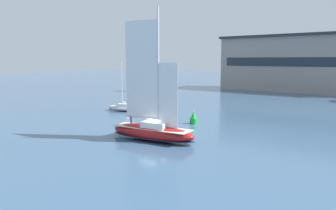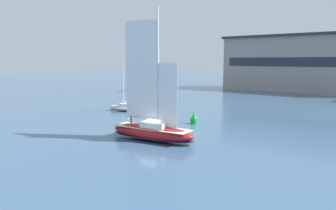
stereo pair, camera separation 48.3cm
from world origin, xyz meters
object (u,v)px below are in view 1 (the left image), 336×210
at_px(channel_buoy, 194,118).
at_px(sailboat_moored_near_marina, 156,89).
at_px(sailboat_main, 152,130).
at_px(sailboat_moored_mid_channel, 125,108).

bearing_deg(channel_buoy, sailboat_moored_near_marina, 136.56).
relative_size(sailboat_main, sailboat_moored_near_marina, 1.24).
xyz_separation_m(sailboat_moored_near_marina, sailboat_moored_mid_channel, (18.85, -31.23, -0.36)).
bearing_deg(sailboat_main, sailboat_moored_mid_channel, 143.61).
bearing_deg(sailboat_moored_near_marina, sailboat_main, -50.36).
distance_m(sailboat_main, channel_buoy, 11.32).
relative_size(sailboat_main, sailboat_moored_mid_channel, 1.66).
xyz_separation_m(sailboat_moored_near_marina, channel_buoy, (35.18, -33.32, -0.18)).
bearing_deg(sailboat_moored_mid_channel, sailboat_main, -36.39).
distance_m(sailboat_moored_near_marina, sailboat_moored_mid_channel, 36.48).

